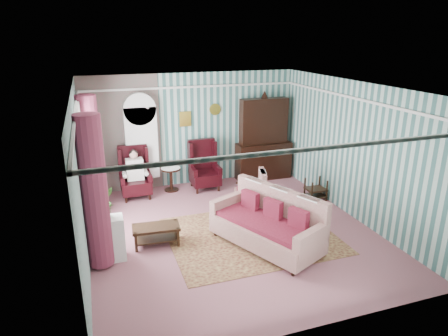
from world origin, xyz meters
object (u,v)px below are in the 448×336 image
object	(u,v)px
sofa	(266,224)
floral_armchair	(250,187)
wingback_right	(205,166)
coffee_table	(156,235)
wingback_left	(135,173)
bookcase	(142,148)
seated_woman	(135,174)
round_side_table	(171,179)
dresser_hutch	(264,137)
nest_table	(316,189)
plant_stand	(108,239)

from	to	relation	value
sofa	floral_armchair	size ratio (longest dim) A/B	2.05
wingback_right	coffee_table	distance (m)	3.03
wingback_left	bookcase	bearing A→B (deg)	57.34
seated_woman	round_side_table	bearing A→B (deg)	9.46
dresser_hutch	coffee_table	world-z (taller)	dresser_hutch
round_side_table	coffee_table	size ratio (longest dim) A/B	0.68
dresser_hutch	sofa	bearing A→B (deg)	-113.27
dresser_hutch	round_side_table	xyz separation A→B (m)	(-2.60, -0.12, -0.88)
nest_table	coffee_table	world-z (taller)	nest_table
dresser_hutch	sofa	xyz separation A→B (m)	(-1.50, -3.48, -0.72)
bookcase	dresser_hutch	world-z (taller)	dresser_hutch
floral_armchair	seated_woman	bearing A→B (deg)	74.22
wingback_right	round_side_table	xyz separation A→B (m)	(-0.85, 0.15, -0.33)
round_side_table	bookcase	bearing A→B (deg)	159.73
nest_table	plant_stand	xyz separation A→B (m)	(-4.87, -1.20, 0.13)
bookcase	wingback_right	size ratio (longest dim) A/B	1.79
wingback_left	plant_stand	world-z (taller)	wingback_left
round_side_table	coffee_table	xyz separation A→B (m)	(-0.83, -2.64, -0.11)
dresser_hutch	wingback_left	bearing A→B (deg)	-175.59
floral_armchair	dresser_hutch	bearing A→B (deg)	-14.97
wingback_right	coffee_table	xyz separation A→B (m)	(-1.68, -2.49, -0.43)
round_side_table	dresser_hutch	bearing A→B (deg)	2.64
dresser_hutch	plant_stand	size ratio (longest dim) A/B	2.95
bookcase	dresser_hutch	bearing A→B (deg)	-2.11
bookcase	plant_stand	size ratio (longest dim) A/B	2.80
bookcase	nest_table	xyz separation A→B (m)	(3.82, -1.94, -0.85)
sofa	round_side_table	bearing A→B (deg)	-6.74
bookcase	round_side_table	bearing A→B (deg)	-20.27
seated_woman	nest_table	bearing A→B (deg)	-20.85
seated_woman	sofa	bearing A→B (deg)	-58.05
bookcase	coffee_table	xyz separation A→B (m)	(-0.18, -2.88, -0.93)
dresser_hutch	nest_table	xyz separation A→B (m)	(0.57, -1.82, -0.91)
sofa	nest_table	bearing A→B (deg)	-76.10
plant_stand	wingback_left	bearing A→B (deg)	73.78
dresser_hutch	wingback_right	size ratio (longest dim) A/B	1.89
dresser_hutch	wingback_left	distance (m)	3.55
dresser_hutch	floral_armchair	world-z (taller)	dresser_hutch
sofa	wingback_left	bearing A→B (deg)	7.04
sofa	coffee_table	size ratio (longest dim) A/B	2.45
bookcase	floral_armchair	xyz separation A→B (m)	(2.12, -1.92, -0.59)
plant_stand	sofa	bearing A→B (deg)	-9.36
wingback_left	wingback_right	xyz separation A→B (m)	(1.75, 0.00, 0.00)
wingback_right	plant_stand	xyz separation A→B (m)	(-2.55, -2.75, -0.22)
bookcase	coffee_table	size ratio (longest dim) A/B	2.55
nest_table	coffee_table	xyz separation A→B (m)	(-4.00, -0.94, -0.08)
sofa	bookcase	bearing A→B (deg)	1.05
plant_stand	bookcase	bearing A→B (deg)	71.51
wingback_left	plant_stand	distance (m)	2.87
bookcase	floral_armchair	size ratio (longest dim) A/B	2.13
nest_table	floral_armchair	distance (m)	1.72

